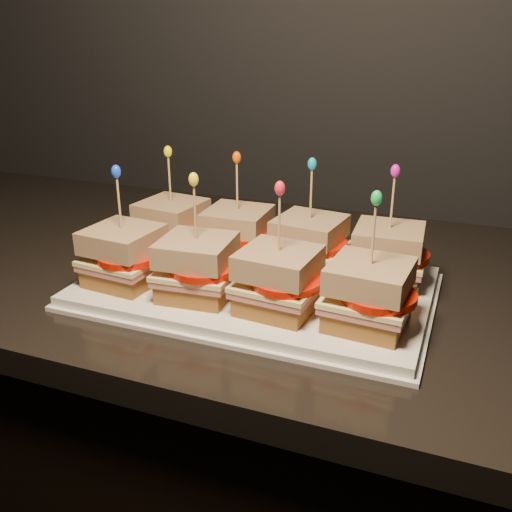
% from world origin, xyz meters
% --- Properties ---
extents(cabinet, '(2.62, 0.62, 0.91)m').
position_xyz_m(cabinet, '(0.14, 1.68, 0.45)').
color(cabinet, black).
rests_on(cabinet, ground).
extents(granite_slab, '(2.66, 0.66, 0.04)m').
position_xyz_m(granite_slab, '(0.14, 1.68, 0.92)').
color(granite_slab, black).
rests_on(granite_slab, cabinet).
extents(platter, '(0.45, 0.28, 0.02)m').
position_xyz_m(platter, '(0.47, 1.58, 0.95)').
color(platter, white).
rests_on(platter, granite_slab).
extents(platter_rim, '(0.46, 0.29, 0.01)m').
position_xyz_m(platter_rim, '(0.47, 1.58, 0.94)').
color(platter_rim, white).
rests_on(platter_rim, granite_slab).
extents(sandwich_0_bread_bot, '(0.09, 0.09, 0.02)m').
position_xyz_m(sandwich_0_bread_bot, '(0.31, 1.65, 0.97)').
color(sandwich_0_bread_bot, brown).
rests_on(sandwich_0_bread_bot, platter).
extents(sandwich_0_ham, '(0.10, 0.10, 0.01)m').
position_xyz_m(sandwich_0_ham, '(0.31, 1.65, 0.99)').
color(sandwich_0_ham, '#B05F5C').
rests_on(sandwich_0_ham, sandwich_0_bread_bot).
extents(sandwich_0_cheese, '(0.11, 0.10, 0.01)m').
position_xyz_m(sandwich_0_cheese, '(0.31, 1.65, 0.99)').
color(sandwich_0_cheese, '#FBE397').
rests_on(sandwich_0_cheese, sandwich_0_ham).
extents(sandwich_0_tomato, '(0.08, 0.08, 0.01)m').
position_xyz_m(sandwich_0_tomato, '(0.32, 1.64, 1.00)').
color(sandwich_0_tomato, red).
rests_on(sandwich_0_tomato, sandwich_0_cheese).
extents(sandwich_0_bread_top, '(0.10, 0.10, 0.03)m').
position_xyz_m(sandwich_0_bread_top, '(0.31, 1.65, 1.02)').
color(sandwich_0_bread_top, '#693112').
rests_on(sandwich_0_bread_top, sandwich_0_tomato).
extents(sandwich_0_pick, '(0.00, 0.00, 0.09)m').
position_xyz_m(sandwich_0_pick, '(0.31, 1.65, 1.07)').
color(sandwich_0_pick, tan).
rests_on(sandwich_0_pick, sandwich_0_bread_top).
extents(sandwich_0_frill, '(0.01, 0.01, 0.02)m').
position_xyz_m(sandwich_0_frill, '(0.31, 1.65, 1.11)').
color(sandwich_0_frill, '#FCED03').
rests_on(sandwich_0_frill, sandwich_0_pick).
extents(sandwich_1_bread_bot, '(0.09, 0.09, 0.02)m').
position_xyz_m(sandwich_1_bread_bot, '(0.42, 1.65, 0.97)').
color(sandwich_1_bread_bot, brown).
rests_on(sandwich_1_bread_bot, platter).
extents(sandwich_1_ham, '(0.10, 0.09, 0.01)m').
position_xyz_m(sandwich_1_ham, '(0.42, 1.65, 0.99)').
color(sandwich_1_ham, '#B05F5C').
rests_on(sandwich_1_ham, sandwich_1_bread_bot).
extents(sandwich_1_cheese, '(0.10, 0.09, 0.01)m').
position_xyz_m(sandwich_1_cheese, '(0.42, 1.65, 0.99)').
color(sandwich_1_cheese, '#FBE397').
rests_on(sandwich_1_cheese, sandwich_1_ham).
extents(sandwich_1_tomato, '(0.08, 0.08, 0.01)m').
position_xyz_m(sandwich_1_tomato, '(0.43, 1.64, 1.00)').
color(sandwich_1_tomato, red).
rests_on(sandwich_1_tomato, sandwich_1_cheese).
extents(sandwich_1_bread_top, '(0.09, 0.09, 0.03)m').
position_xyz_m(sandwich_1_bread_top, '(0.42, 1.65, 1.02)').
color(sandwich_1_bread_top, '#693112').
rests_on(sandwich_1_bread_top, sandwich_1_tomato).
extents(sandwich_1_pick, '(0.00, 0.00, 0.09)m').
position_xyz_m(sandwich_1_pick, '(0.42, 1.65, 1.07)').
color(sandwich_1_pick, tan).
rests_on(sandwich_1_pick, sandwich_1_bread_top).
extents(sandwich_1_frill, '(0.01, 0.01, 0.02)m').
position_xyz_m(sandwich_1_frill, '(0.42, 1.65, 1.11)').
color(sandwich_1_frill, '#E55005').
rests_on(sandwich_1_frill, sandwich_1_pick).
extents(sandwich_2_bread_bot, '(0.09, 0.09, 0.02)m').
position_xyz_m(sandwich_2_bread_bot, '(0.52, 1.65, 0.97)').
color(sandwich_2_bread_bot, brown).
rests_on(sandwich_2_bread_bot, platter).
extents(sandwich_2_ham, '(0.10, 0.10, 0.01)m').
position_xyz_m(sandwich_2_ham, '(0.52, 1.65, 0.99)').
color(sandwich_2_ham, '#B05F5C').
rests_on(sandwich_2_ham, sandwich_2_bread_bot).
extents(sandwich_2_cheese, '(0.11, 0.10, 0.01)m').
position_xyz_m(sandwich_2_cheese, '(0.52, 1.65, 0.99)').
color(sandwich_2_cheese, '#FBE397').
rests_on(sandwich_2_cheese, sandwich_2_ham).
extents(sandwich_2_tomato, '(0.08, 0.08, 0.01)m').
position_xyz_m(sandwich_2_tomato, '(0.54, 1.64, 1.00)').
color(sandwich_2_tomato, red).
rests_on(sandwich_2_tomato, sandwich_2_cheese).
extents(sandwich_2_bread_top, '(0.10, 0.10, 0.03)m').
position_xyz_m(sandwich_2_bread_top, '(0.52, 1.65, 1.02)').
color(sandwich_2_bread_top, '#693112').
rests_on(sandwich_2_bread_top, sandwich_2_tomato).
extents(sandwich_2_pick, '(0.00, 0.00, 0.09)m').
position_xyz_m(sandwich_2_pick, '(0.52, 1.65, 1.07)').
color(sandwich_2_pick, tan).
rests_on(sandwich_2_pick, sandwich_2_bread_top).
extents(sandwich_2_frill, '(0.01, 0.01, 0.02)m').
position_xyz_m(sandwich_2_frill, '(0.52, 1.65, 1.11)').
color(sandwich_2_frill, '#1092B2').
rests_on(sandwich_2_frill, sandwich_2_pick).
extents(sandwich_3_bread_bot, '(0.09, 0.09, 0.02)m').
position_xyz_m(sandwich_3_bread_bot, '(0.63, 1.65, 0.97)').
color(sandwich_3_bread_bot, brown).
rests_on(sandwich_3_bread_bot, platter).
extents(sandwich_3_ham, '(0.10, 0.10, 0.01)m').
position_xyz_m(sandwich_3_ham, '(0.63, 1.65, 0.99)').
color(sandwich_3_ham, '#B05F5C').
rests_on(sandwich_3_ham, sandwich_3_bread_bot).
extents(sandwich_3_cheese, '(0.10, 0.10, 0.01)m').
position_xyz_m(sandwich_3_cheese, '(0.63, 1.65, 0.99)').
color(sandwich_3_cheese, '#FBE397').
rests_on(sandwich_3_cheese, sandwich_3_ham).
extents(sandwich_3_tomato, '(0.08, 0.08, 0.01)m').
position_xyz_m(sandwich_3_tomato, '(0.64, 1.64, 1.00)').
color(sandwich_3_tomato, red).
rests_on(sandwich_3_tomato, sandwich_3_cheese).
extents(sandwich_3_bread_top, '(0.09, 0.09, 0.03)m').
position_xyz_m(sandwich_3_bread_top, '(0.63, 1.65, 1.02)').
color(sandwich_3_bread_top, '#693112').
rests_on(sandwich_3_bread_top, sandwich_3_tomato).
extents(sandwich_3_pick, '(0.00, 0.00, 0.09)m').
position_xyz_m(sandwich_3_pick, '(0.63, 1.65, 1.07)').
color(sandwich_3_pick, tan).
rests_on(sandwich_3_pick, sandwich_3_bread_top).
extents(sandwich_3_frill, '(0.01, 0.01, 0.02)m').
position_xyz_m(sandwich_3_frill, '(0.63, 1.65, 1.11)').
color(sandwich_3_frill, '#C513A0').
rests_on(sandwich_3_frill, sandwich_3_pick).
extents(sandwich_4_bread_bot, '(0.09, 0.09, 0.02)m').
position_xyz_m(sandwich_4_bread_bot, '(0.31, 1.52, 0.97)').
color(sandwich_4_bread_bot, brown).
rests_on(sandwich_4_bread_bot, platter).
extents(sandwich_4_ham, '(0.10, 0.10, 0.01)m').
position_xyz_m(sandwich_4_ham, '(0.31, 1.52, 0.99)').
color(sandwich_4_ham, '#B05F5C').
rests_on(sandwich_4_ham, sandwich_4_bread_bot).
extents(sandwich_4_cheese, '(0.10, 0.10, 0.01)m').
position_xyz_m(sandwich_4_cheese, '(0.31, 1.52, 0.99)').
color(sandwich_4_cheese, '#FBE397').
rests_on(sandwich_4_cheese, sandwich_4_ham).
extents(sandwich_4_tomato, '(0.08, 0.08, 0.01)m').
position_xyz_m(sandwich_4_tomato, '(0.32, 1.51, 1.00)').
color(sandwich_4_tomato, red).
rests_on(sandwich_4_tomato, sandwich_4_cheese).
extents(sandwich_4_bread_top, '(0.09, 0.09, 0.03)m').
position_xyz_m(sandwich_4_bread_top, '(0.31, 1.52, 1.02)').
color(sandwich_4_bread_top, '#693112').
rests_on(sandwich_4_bread_top, sandwich_4_tomato).
extents(sandwich_4_pick, '(0.00, 0.00, 0.09)m').
position_xyz_m(sandwich_4_pick, '(0.31, 1.52, 1.07)').
color(sandwich_4_pick, tan).
rests_on(sandwich_4_pick, sandwich_4_bread_top).
extents(sandwich_4_frill, '(0.01, 0.01, 0.02)m').
position_xyz_m(sandwich_4_frill, '(0.31, 1.52, 1.11)').
color(sandwich_4_frill, blue).
rests_on(sandwich_4_frill, sandwich_4_pick).
extents(sandwich_5_bread_bot, '(0.09, 0.09, 0.02)m').
position_xyz_m(sandwich_5_bread_bot, '(0.42, 1.52, 0.97)').
color(sandwich_5_bread_bot, brown).
rests_on(sandwich_5_bread_bot, platter).
extents(sandwich_5_ham, '(0.10, 0.10, 0.01)m').
position_xyz_m(sandwich_5_ham, '(0.42, 1.52, 0.99)').
color(sandwich_5_ham, '#B05F5C').
rests_on(sandwich_5_ham, sandwich_5_bread_bot).
extents(sandwich_5_cheese, '(0.10, 0.10, 0.01)m').
position_xyz_m(sandwich_5_cheese, '(0.42, 1.52, 0.99)').
color(sandwich_5_cheese, '#FBE397').
rests_on(sandwich_5_cheese, sandwich_5_ham).
extents(sandwich_5_tomato, '(0.08, 0.08, 0.01)m').
position_xyz_m(sandwich_5_tomato, '(0.43, 1.51, 1.00)').
color(sandwich_5_tomato, red).
rests_on(sandwich_5_tomato, sandwich_5_cheese).
extents(sandwich_5_bread_top, '(0.09, 0.09, 0.03)m').
position_xyz_m(sandwich_5_bread_top, '(0.42, 1.52, 1.02)').
color(sandwich_5_bread_top, '#693112').
rests_on(sandwich_5_bread_top, sandwich_5_tomato).
extents(sandwich_5_pick, '(0.00, 0.00, 0.09)m').
position_xyz_m(sandwich_5_pick, '(0.42, 1.52, 1.07)').
color(sandwich_5_pick, tan).
rests_on(sandwich_5_pick, sandwich_5_bread_top).
extents(sandwich_5_frill, '(0.01, 0.01, 0.02)m').
position_xyz_m(sandwich_5_frill, '(0.42, 1.52, 1.11)').
color(sandwich_5_frill, yellow).
rests_on(sandwich_5_frill, sandwich_5_pick).
extents(sandwich_6_bread_bot, '(0.09, 0.09, 0.02)m').
position_xyz_m(sandwich_6_bread_bot, '(0.52, 1.52, 0.97)').
color(sandwich_6_bread_bot, brown).
rests_on(sandwich_6_bread_bot, platter).
extents(sandwich_6_ham, '(0.10, 0.10, 0.01)m').
position_xyz_m(sandwich_6_ham, '(0.52, 1.52, 0.99)').
color(sandwich_6_ham, '#B05F5C').
rests_on(sandwich_6_ham, sandwich_6_bread_bot).
extents(sandwich_6_cheese, '(0.10, 0.10, 0.01)m').
position_xyz_m(sandwich_6_cheese, '(0.52, 1.52, 0.99)').
color(sandwich_6_cheese, '#FBE397').
rests_on(sandwich_6_cheese, sandwich_6_ham).
extents(sandwich_6_tomato, '(0.08, 0.08, 0.01)m').
position_xyz_m(sandwich_6_tomato, '(0.54, 1.51, 1.00)').
color(sandwich_6_tomato, red).
rests_on(sandwich_6_tomato, sandwich_6_cheese).
extents(sandwich_6_bread_top, '(0.09, 0.09, 0.03)m').
position_xyz_m(sandwich_6_bread_top, '(0.52, 1.52, 1.02)').
color(sandwich_6_bread_top, '#693112').
rests_on(sandwich_6_bread_top, sandwich_6_tomato).
extents(sandwich_6_pick, '(0.00, 0.00, 0.09)m').
position_xyz_m(sandwich_6_pick, '(0.52, 1.52, 1.07)').
color(sandwich_6_pick, tan).
rests_on(sandwich_6_pick, sandwich_6_bread_top).
extents(sandwich_6_frill, '(0.01, 0.01, 0.02)m').
position_xyz_m(sandwich_6_frill, '(0.52, 1.52, 1.11)').
color(sandwich_6_frill, red).
rests_on(sandwich_6_frill, sandwich_6_pick).
extents(sandwich_7_bread_bot, '(0.09, 0.09, 0.02)m').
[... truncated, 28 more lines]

